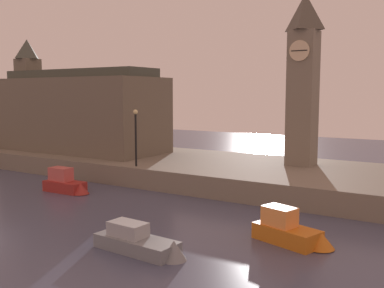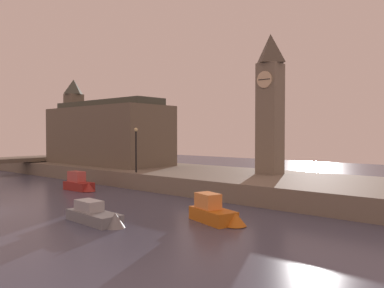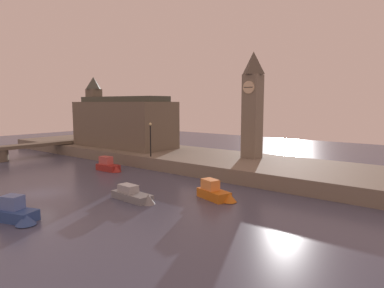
{
  "view_description": "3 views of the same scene",
  "coord_description": "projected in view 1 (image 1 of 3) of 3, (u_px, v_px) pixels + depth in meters",
  "views": [
    {
      "loc": [
        20.2,
        -11.04,
        6.94
      ],
      "look_at": [
        3.28,
        16.13,
        3.3
      ],
      "focal_mm": 41.73,
      "sensor_mm": 36.0,
      "label": 1
    },
    {
      "loc": [
        26.94,
        -9.35,
        5.18
      ],
      "look_at": [
        5.03,
        16.15,
        4.28
      ],
      "focal_mm": 35.96,
      "sensor_mm": 36.0,
      "label": 2
    },
    {
      "loc": [
        29.73,
        -15.13,
        8.21
      ],
      "look_at": [
        4.04,
        17.01,
        3.24
      ],
      "focal_mm": 32.08,
      "sensor_mm": 36.0,
      "label": 3
    }
  ],
  "objects": [
    {
      "name": "boat_cruiser_grey",
      "position": [
        145.0,
        244.0,
        19.42
      ],
      "size": [
        4.72,
        1.69,
        1.4
      ],
      "color": "gray",
      "rests_on": "ground"
    },
    {
      "name": "boat_patrol_orange",
      "position": [
        292.0,
        232.0,
        20.63
      ],
      "size": [
        4.07,
        2.31,
        1.66
      ],
      "color": "orange",
      "rests_on": "ground"
    },
    {
      "name": "far_embankment",
      "position": [
        183.0,
        167.0,
        37.49
      ],
      "size": [
        70.0,
        12.0,
        1.5
      ],
      "primitive_type": "cube",
      "color": "slate",
      "rests_on": "ground"
    },
    {
      "name": "clock_tower",
      "position": [
        303.0,
        78.0,
        33.3
      ],
      "size": [
        2.16,
        2.21,
        12.75
      ],
      "color": "slate",
      "rests_on": "far_embankment"
    },
    {
      "name": "boat_dinghy_red",
      "position": [
        67.0,
        184.0,
        31.45
      ],
      "size": [
        3.7,
        1.42,
        1.71
      ],
      "color": "maroon",
      "rests_on": "ground"
    },
    {
      "name": "streetlamp",
      "position": [
        136.0,
        131.0,
        33.18
      ],
      "size": [
        0.36,
        0.36,
        4.25
      ],
      "color": "black",
      "rests_on": "far_embankment"
    },
    {
      "name": "parliament_hall",
      "position": [
        78.0,
        111.0,
        42.59
      ],
      "size": [
        16.73,
        6.95,
        10.93
      ],
      "color": "#6B6051",
      "rests_on": "far_embankment"
    }
  ]
}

